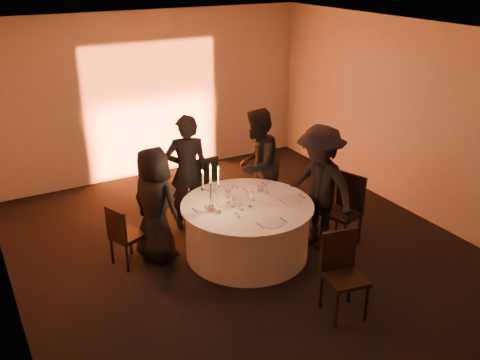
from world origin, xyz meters
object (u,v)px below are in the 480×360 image
guest_left (155,205)px  candelabra (211,195)px  chair_front (342,269)px  chair_left (123,233)px  guest_back_left (187,172)px  coffee_cup (218,211)px  chair_right (346,206)px  chair_back_left (202,184)px  banquet_table (247,229)px  guest_right (319,188)px  chair_back_right (268,175)px  guest_back_right (257,165)px

guest_left → candelabra: (0.60, -0.47, 0.20)m
chair_front → chair_left: bearing=140.8°
guest_back_left → coffee_cup: 1.24m
chair_left → chair_right: 3.11m
guest_left → chair_front: bearing=-171.3°
chair_left → coffee_cup: 1.30m
chair_right → coffee_cup: size_ratio=9.41×
chair_right → coffee_cup: chair_right is taller
guest_back_left → chair_left: bearing=44.0°
chair_left → candelabra: candelabra is taller
chair_front → guest_left: bearing=133.5°
chair_right → candelabra: bearing=-120.6°
chair_back_left → coffee_cup: 1.42m
chair_left → guest_left: (0.46, -0.03, 0.32)m
chair_front → guest_left: (-1.43, 2.15, 0.24)m
banquet_table → chair_back_left: bearing=92.9°
guest_back_left → guest_right: 1.98m
banquet_table → guest_left: size_ratio=1.12×
guest_right → chair_back_left: bearing=-159.6°
banquet_table → coffee_cup: bearing=-174.4°
chair_left → coffee_cup: bearing=-139.3°
chair_left → chair_front: (1.89, -2.18, 0.08)m
guest_left → chair_back_right: bearing=-96.1°
chair_left → chair_back_right: (2.71, 0.74, 0.02)m
chair_back_left → chair_right: chair_back_left is taller
chair_back_right → chair_right: 1.70m
chair_back_right → chair_front: (-0.83, -2.92, 0.06)m
chair_back_right → candelabra: size_ratio=1.35×
chair_left → chair_back_right: bearing=-95.7°
guest_back_left → candelabra: (-0.16, -1.14, 0.12)m
chair_left → candelabra: size_ratio=1.30×
banquet_table → chair_right: chair_right is taller
chair_left → guest_back_left: size_ratio=0.49×
chair_right → guest_back_right: 1.51m
banquet_table → guest_back_left: bearing=106.5°
banquet_table → guest_back_right: guest_back_right is taller
chair_left → guest_back_right: (2.27, 0.37, 0.40)m
chair_front → coffee_cup: 1.78m
guest_back_right → chair_left: bearing=-28.0°
chair_back_left → guest_back_left: guest_back_left is taller
guest_back_right → candelabra: bearing=-1.5°
chair_back_right → chair_front: size_ratio=0.90×
guest_left → guest_right: size_ratio=0.89×
chair_back_right → candelabra: bearing=-2.3°
chair_back_left → coffee_cup: (-0.40, -1.35, 0.21)m
chair_left → guest_left: 0.56m
guest_back_right → guest_left: bearing=-24.8°
chair_back_left → chair_front: (0.38, -2.94, -0.03)m
chair_back_left → candelabra: size_ratio=1.58×
guest_left → candelabra: size_ratio=2.41×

